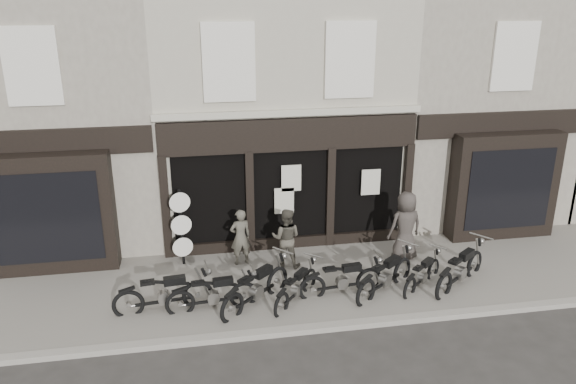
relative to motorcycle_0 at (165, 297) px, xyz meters
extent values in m
plane|color=#2D2B28|center=(3.48, -0.08, -0.44)|extent=(90.00, 90.00, 0.00)
cube|color=slate|center=(3.48, 0.82, -0.38)|extent=(30.00, 4.20, 0.12)
cube|color=gray|center=(3.48, -1.33, -0.38)|extent=(30.00, 0.25, 0.13)
cube|color=#ADA694|center=(3.48, 5.92, 3.66)|extent=(7.20, 6.00, 8.20)
cube|color=black|center=(3.48, 2.84, 3.01)|extent=(7.10, 0.18, 0.90)
cube|color=black|center=(3.48, 2.90, 1.06)|extent=(6.50, 0.10, 2.95)
cube|color=black|center=(3.48, 2.83, -0.22)|extent=(7.10, 0.20, 0.44)
cube|color=#B6B19D|center=(3.48, 2.87, 3.61)|extent=(7.30, 0.22, 0.18)
cube|color=silver|center=(1.88, 2.87, 4.96)|extent=(1.35, 0.12, 2.00)
cube|color=black|center=(1.88, 2.90, 4.96)|extent=(1.05, 0.06, 1.70)
cube|color=silver|center=(5.08, 2.87, 4.96)|extent=(1.35, 0.12, 2.00)
cube|color=black|center=(5.08, 2.90, 4.96)|extent=(1.05, 0.06, 1.70)
cube|color=black|center=(0.03, 2.82, 1.11)|extent=(0.22, 0.22, 3.00)
cube|color=black|center=(2.33, 2.82, 1.11)|extent=(0.22, 0.22, 3.00)
cube|color=black|center=(4.63, 2.82, 1.11)|extent=(0.22, 0.22, 3.00)
cube|color=black|center=(6.93, 2.82, 1.11)|extent=(0.22, 0.22, 3.00)
cube|color=beige|center=(3.48, 2.72, 1.81)|extent=(0.55, 0.04, 0.75)
cube|color=beige|center=(5.78, 2.72, 1.56)|extent=(0.55, 0.04, 0.75)
cube|color=beige|center=(3.28, 2.72, 1.16)|extent=(0.55, 0.04, 0.75)
cube|color=#9C9484|center=(-2.87, 5.92, 3.66)|extent=(5.50, 6.00, 8.20)
cube|color=black|center=(-2.87, 2.57, 1.26)|extent=(3.20, 0.70, 3.20)
cube|color=black|center=(-2.87, 2.22, 1.26)|extent=(2.60, 0.06, 2.40)
cube|color=black|center=(-2.87, 2.87, 3.06)|extent=(5.40, 0.16, 0.70)
cube|color=silver|center=(-2.87, 2.88, 4.96)|extent=(1.30, 0.10, 1.90)
cube|color=black|center=(-2.87, 2.91, 4.96)|extent=(1.00, 0.06, 1.60)
cube|color=#9C9484|center=(9.83, 5.92, 3.66)|extent=(5.50, 6.00, 8.20)
cube|color=black|center=(9.83, 2.57, 1.26)|extent=(3.20, 0.70, 3.20)
cube|color=black|center=(9.83, 2.22, 1.26)|extent=(2.60, 0.06, 2.40)
cube|color=black|center=(9.83, 2.87, 3.06)|extent=(5.40, 0.16, 0.70)
cube|color=silver|center=(9.83, 2.88, 4.96)|extent=(1.30, 0.10, 1.90)
cube|color=black|center=(9.83, 2.91, 4.96)|extent=(1.00, 0.06, 1.60)
torus|color=black|center=(0.75, 0.09, -0.08)|extent=(0.75, 0.18, 0.74)
torus|color=black|center=(-0.81, -0.09, -0.08)|extent=(0.75, 0.18, 0.74)
cube|color=black|center=(-0.03, 0.00, -0.12)|extent=(1.29, 0.20, 0.07)
cube|color=gray|center=(-0.01, 0.00, -0.03)|extent=(0.28, 0.22, 0.28)
cube|color=black|center=(0.25, 0.03, 0.38)|extent=(0.52, 0.24, 0.19)
cube|color=black|center=(-0.36, -0.04, 0.42)|extent=(0.35, 0.25, 0.07)
cylinder|color=gray|center=(0.99, 0.11, 0.64)|extent=(0.11, 0.63, 0.04)
torus|color=black|center=(1.82, -0.08, -0.10)|extent=(0.70, 0.16, 0.70)
torus|color=black|center=(0.35, -0.23, -0.10)|extent=(0.70, 0.16, 0.70)
cube|color=black|center=(1.09, -0.15, -0.14)|extent=(1.22, 0.17, 0.06)
cube|color=gray|center=(1.11, -0.15, -0.06)|extent=(0.26, 0.21, 0.27)
cube|color=black|center=(1.35, -0.13, 0.33)|extent=(0.48, 0.22, 0.17)
cube|color=black|center=(0.78, -0.18, 0.37)|extent=(0.32, 0.23, 0.06)
cylinder|color=gray|center=(2.05, -0.06, 0.58)|extent=(0.09, 0.59, 0.04)
torus|color=black|center=(2.70, 0.41, -0.07)|extent=(0.63, 0.58, 0.75)
torus|color=black|center=(1.50, -0.67, -0.07)|extent=(0.63, 0.58, 0.75)
cube|color=black|center=(2.10, -0.13, -0.11)|extent=(1.02, 0.92, 0.07)
cube|color=gray|center=(2.12, -0.12, -0.02)|extent=(0.33, 0.33, 0.29)
cube|color=black|center=(2.32, 0.06, 0.40)|extent=(0.51, 0.48, 0.19)
cube|color=black|center=(1.85, -0.35, 0.44)|extent=(0.40, 0.39, 0.07)
cylinder|color=gray|center=(2.88, 0.57, 0.66)|extent=(0.46, 0.51, 0.04)
torus|color=black|center=(3.51, 0.39, -0.13)|extent=(0.47, 0.54, 0.63)
torus|color=black|center=(2.64, -0.64, -0.13)|extent=(0.47, 0.54, 0.63)
cube|color=black|center=(3.07, -0.13, -0.17)|extent=(0.75, 0.87, 0.06)
cube|color=gray|center=(3.09, -0.11, -0.09)|extent=(0.27, 0.28, 0.24)
cube|color=black|center=(3.23, 0.06, 0.26)|extent=(0.40, 0.43, 0.16)
cube|color=black|center=(2.89, -0.34, 0.30)|extent=(0.32, 0.33, 0.06)
cylinder|color=gray|center=(3.64, 0.54, 0.48)|extent=(0.43, 0.37, 0.03)
torus|color=black|center=(4.96, 0.08, -0.10)|extent=(0.70, 0.17, 0.69)
torus|color=black|center=(3.48, -0.08, -0.10)|extent=(0.70, 0.17, 0.69)
cube|color=black|center=(4.22, 0.00, -0.14)|extent=(1.21, 0.18, 0.06)
cube|color=gray|center=(4.24, 0.00, -0.06)|extent=(0.26, 0.21, 0.27)
cube|color=black|center=(4.48, 0.03, 0.33)|extent=(0.49, 0.22, 0.17)
cube|color=black|center=(3.92, -0.03, 0.37)|extent=(0.33, 0.24, 0.06)
cylinder|color=gray|center=(5.18, 0.10, 0.58)|extent=(0.10, 0.59, 0.04)
torus|color=black|center=(5.93, 0.39, -0.08)|extent=(0.65, 0.51, 0.73)
torus|color=black|center=(4.68, -0.54, -0.08)|extent=(0.65, 0.51, 0.73)
cube|color=black|center=(5.30, -0.08, -0.12)|extent=(1.06, 0.81, 0.06)
cube|color=gray|center=(5.32, -0.07, -0.04)|extent=(0.32, 0.31, 0.28)
cube|color=black|center=(5.53, 0.09, 0.37)|extent=(0.51, 0.44, 0.18)
cube|color=black|center=(5.04, -0.27, 0.42)|extent=(0.39, 0.37, 0.06)
cylinder|color=gray|center=(6.12, 0.53, 0.63)|extent=(0.40, 0.52, 0.04)
torus|color=black|center=(6.80, 0.43, -0.14)|extent=(0.51, 0.45, 0.60)
torus|color=black|center=(5.83, -0.41, -0.14)|extent=(0.51, 0.45, 0.60)
cube|color=black|center=(6.32, 0.01, -0.18)|extent=(0.83, 0.72, 0.05)
cube|color=gray|center=(6.33, 0.02, -0.11)|extent=(0.27, 0.26, 0.23)
cube|color=black|center=(6.49, 0.16, 0.23)|extent=(0.41, 0.38, 0.15)
cube|color=black|center=(6.12, -0.17, 0.26)|extent=(0.32, 0.31, 0.05)
cylinder|color=gray|center=(6.95, 0.55, 0.44)|extent=(0.36, 0.41, 0.03)
torus|color=black|center=(7.92, 0.38, -0.07)|extent=(0.66, 0.53, 0.76)
torus|color=black|center=(6.63, -0.59, -0.07)|extent=(0.66, 0.53, 0.76)
cube|color=black|center=(7.27, -0.10, -0.11)|extent=(1.09, 0.84, 0.07)
cube|color=gray|center=(7.29, -0.09, -0.02)|extent=(0.33, 0.32, 0.29)
cube|color=black|center=(7.50, 0.07, 0.40)|extent=(0.52, 0.46, 0.19)
cube|color=black|center=(7.01, -0.30, 0.44)|extent=(0.40, 0.38, 0.07)
cylinder|color=gray|center=(8.11, 0.53, 0.67)|extent=(0.42, 0.54, 0.04)
imported|color=#4B473D|center=(1.97, 2.02, 0.46)|extent=(0.64, 0.49, 1.57)
imported|color=#49453B|center=(3.15, 1.68, 0.49)|extent=(0.95, 0.84, 1.63)
imported|color=#3B3531|center=(6.41, 1.51, 0.65)|extent=(1.04, 0.76, 1.95)
cylinder|color=black|center=(0.43, 2.27, -0.41)|extent=(0.35, 0.35, 0.06)
cylinder|color=black|center=(0.43, 2.27, 0.69)|extent=(0.07, 0.07, 2.26)
cylinder|color=black|center=(0.43, 2.24, 1.48)|extent=(0.55, 0.15, 0.55)
cylinder|color=silver|center=(0.43, 2.21, 1.48)|extent=(0.54, 0.11, 0.55)
cylinder|color=black|center=(0.43, 2.24, 0.84)|extent=(0.55, 0.15, 0.55)
cylinder|color=silver|center=(0.43, 2.21, 0.84)|extent=(0.54, 0.11, 0.55)
cylinder|color=black|center=(0.43, 2.24, 0.20)|extent=(0.55, 0.15, 0.55)
cylinder|color=silver|center=(0.43, 2.21, 0.20)|extent=(0.54, 0.11, 0.55)
camera|label=1|loc=(0.82, -11.74, 6.63)|focal=35.00mm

